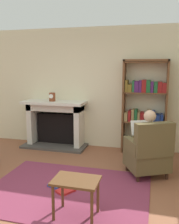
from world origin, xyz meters
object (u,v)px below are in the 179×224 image
at_px(bookshelf, 144,109).
at_px(armchair_reading, 149,152).
at_px(mantel_clock, 52,97).
at_px(fireplace, 56,122).
at_px(seated_reader, 146,139).
at_px(side_table, 76,186).

distance_m(bookshelf, armchair_reading, 1.32).
bearing_deg(armchair_reading, mantel_clock, -53.76).
relative_size(fireplace, mantel_clock, 7.59).
bearing_deg(bookshelf, armchair_reading, -82.87).
bearing_deg(seated_reader, armchair_reading, 90.00).
distance_m(fireplace, bookshelf, 2.04).
distance_m(fireplace, armchair_reading, 2.45).
distance_m(fireplace, seated_reader, 2.35).
bearing_deg(armchair_reading, fireplace, -56.23).
xyz_separation_m(mantel_clock, side_table, (1.37, -2.49, -0.75)).
height_order(bookshelf, seated_reader, bookshelf).
bearing_deg(side_table, seated_reader, 63.45).
bearing_deg(seated_reader, bookshelf, -112.72).
xyz_separation_m(bookshelf, seated_reader, (0.10, -1.10, -0.33)).
relative_size(bookshelf, side_table, 3.55).
relative_size(fireplace, bookshelf, 0.74).
distance_m(fireplace, side_table, 2.92).
bearing_deg(bookshelf, seated_reader, -85.02).
relative_size(bookshelf, armchair_reading, 2.05).
xyz_separation_m(bookshelf, armchair_reading, (0.15, -1.20, -0.52)).
bearing_deg(side_table, armchair_reading, 60.12).
height_order(fireplace, bookshelf, bookshelf).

